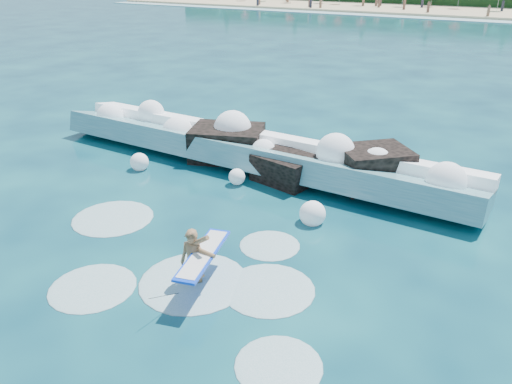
# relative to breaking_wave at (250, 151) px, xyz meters

# --- Properties ---
(ground) EXTENTS (200.00, 200.00, 0.00)m
(ground) POSITION_rel_breaking_wave_xyz_m (1.43, -6.32, -0.51)
(ground) COLOR #082C40
(ground) RESTS_ON ground
(wet_band) EXTENTS (140.00, 5.00, 0.08)m
(wet_band) POSITION_rel_breaking_wave_xyz_m (1.43, 60.68, -0.47)
(wet_band) COLOR silver
(wet_band) RESTS_ON ground
(breaking_wave) EXTENTS (16.80, 2.67, 1.45)m
(breaking_wave) POSITION_rel_breaking_wave_xyz_m (0.00, 0.00, 0.00)
(breaking_wave) COLOR teal
(breaking_wave) RESTS_ON ground
(rock_cluster) EXTENTS (8.72, 3.55, 1.55)m
(rock_cluster) POSITION_rel_breaking_wave_xyz_m (1.54, 0.03, -0.01)
(rock_cluster) COLOR black
(rock_cluster) RESTS_ON ground
(surfer_with_board) EXTENTS (1.20, 2.89, 1.70)m
(surfer_with_board) POSITION_rel_breaking_wave_xyz_m (3.10, -7.24, 0.12)
(surfer_with_board) COLOR #916844
(surfer_with_board) RESTS_ON ground
(wave_spray) EXTENTS (15.06, 4.47, 1.93)m
(wave_spray) POSITION_rel_breaking_wave_xyz_m (-0.04, -0.16, 0.41)
(wave_spray) COLOR white
(wave_spray) RESTS_ON ground
(surf_foam) EXTENTS (9.18, 5.67, 0.13)m
(surf_foam) POSITION_rel_breaking_wave_xyz_m (2.39, -6.94, -0.51)
(surf_foam) COLOR silver
(surf_foam) RESTS_ON ground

